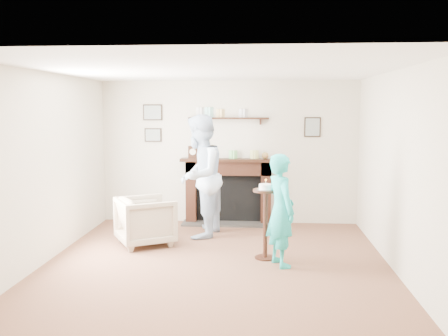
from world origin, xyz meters
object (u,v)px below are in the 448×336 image
(woman, at_px, (280,265))
(pedestal_table, at_px, (265,210))
(armchair, at_px, (146,244))
(man, at_px, (200,236))

(woman, bearing_deg, pedestal_table, 10.65)
(armchair, distance_m, pedestal_table, 1.98)
(armchair, bearing_deg, woman, -142.89)
(armchair, height_order, pedestal_table, pedestal_table)
(armchair, bearing_deg, man, -84.69)
(armchair, relative_size, woman, 0.54)
(armchair, xyz_separation_m, man, (0.75, 0.52, 0.00))
(woman, bearing_deg, man, 17.24)
(armchair, bearing_deg, pedestal_table, -137.45)
(armchair, relative_size, pedestal_table, 0.72)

